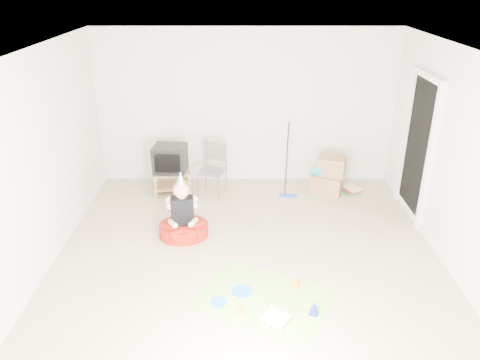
{
  "coord_description": "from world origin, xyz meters",
  "views": [
    {
      "loc": [
        -0.1,
        -5.15,
        3.39
      ],
      "look_at": [
        -0.1,
        0.4,
        0.9
      ],
      "focal_mm": 35.0,
      "sensor_mm": 36.0,
      "label": 1
    }
  ],
  "objects_px": {
    "tv_stand": "(172,179)",
    "seated_woman": "(183,222)",
    "cardboard_boxes": "(328,176)",
    "folding_chair": "(212,171)",
    "birthday_cake": "(276,319)",
    "crt_tv": "(170,159)"
  },
  "relations": [
    {
      "from": "tv_stand",
      "to": "seated_woman",
      "type": "bearing_deg",
      "value": -76.1
    },
    {
      "from": "cardboard_boxes",
      "to": "seated_woman",
      "type": "xyz_separation_m",
      "value": [
        -2.24,
        -1.4,
        -0.09
      ]
    },
    {
      "from": "tv_stand",
      "to": "cardboard_boxes",
      "type": "relative_size",
      "value": 1.08
    },
    {
      "from": "folding_chair",
      "to": "birthday_cake",
      "type": "bearing_deg",
      "value": -74.79
    },
    {
      "from": "crt_tv",
      "to": "cardboard_boxes",
      "type": "height_order",
      "value": "crt_tv"
    },
    {
      "from": "crt_tv",
      "to": "birthday_cake",
      "type": "distance_m",
      "value": 3.56
    },
    {
      "from": "tv_stand",
      "to": "folding_chair",
      "type": "relative_size",
      "value": 0.76
    },
    {
      "from": "folding_chair",
      "to": "cardboard_boxes",
      "type": "bearing_deg",
      "value": 2.99
    },
    {
      "from": "tv_stand",
      "to": "birthday_cake",
      "type": "bearing_deg",
      "value": -64.48
    },
    {
      "from": "crt_tv",
      "to": "folding_chair",
      "type": "xyz_separation_m",
      "value": [
        0.68,
        -0.11,
        -0.17
      ]
    },
    {
      "from": "cardboard_boxes",
      "to": "crt_tv",
      "type": "bearing_deg",
      "value": 179.73
    },
    {
      "from": "crt_tv",
      "to": "birthday_cake",
      "type": "height_order",
      "value": "crt_tv"
    },
    {
      "from": "cardboard_boxes",
      "to": "seated_woman",
      "type": "distance_m",
      "value": 2.64
    },
    {
      "from": "cardboard_boxes",
      "to": "tv_stand",
      "type": "bearing_deg",
      "value": 179.73
    },
    {
      "from": "folding_chair",
      "to": "seated_woman",
      "type": "distance_m",
      "value": 1.36
    },
    {
      "from": "crt_tv",
      "to": "seated_woman",
      "type": "height_order",
      "value": "seated_woman"
    },
    {
      "from": "seated_woman",
      "to": "birthday_cake",
      "type": "relative_size",
      "value": 2.92
    },
    {
      "from": "birthday_cake",
      "to": "crt_tv",
      "type": "bearing_deg",
      "value": 115.52
    },
    {
      "from": "tv_stand",
      "to": "crt_tv",
      "type": "distance_m",
      "value": 0.37
    },
    {
      "from": "birthday_cake",
      "to": "folding_chair",
      "type": "bearing_deg",
      "value": 105.21
    },
    {
      "from": "crt_tv",
      "to": "seated_woman",
      "type": "distance_m",
      "value": 1.51
    },
    {
      "from": "tv_stand",
      "to": "birthday_cake",
      "type": "distance_m",
      "value": 3.52
    }
  ]
}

